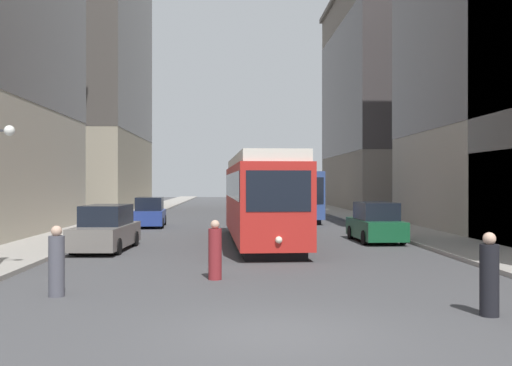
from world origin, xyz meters
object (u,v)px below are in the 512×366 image
(pedestrian_crossing_far, at_px, (489,277))
(pedestrian_on_sidewalk, at_px, (215,252))
(streetcar, at_px, (260,197))
(parked_car_left_mid, at_px, (150,213))
(transit_bus, at_px, (296,193))
(pedestrian_crossing_near, at_px, (57,263))
(parked_car_left_near, at_px, (106,229))
(parked_car_right_far, at_px, (376,223))

(pedestrian_crossing_far, distance_m, pedestrian_on_sidewalk, 7.45)
(streetcar, relative_size, pedestrian_crossing_far, 7.86)
(streetcar, distance_m, pedestrian_crossing_far, 15.14)
(parked_car_left_mid, distance_m, pedestrian_on_sidewalk, 20.46)
(transit_bus, bearing_deg, pedestrian_crossing_near, -107.57)
(transit_bus, distance_m, parked_car_left_near, 21.10)
(parked_car_left_mid, xyz_separation_m, pedestrian_on_sidewalk, (4.59, -19.93, -0.06))
(streetcar, xyz_separation_m, transit_bus, (3.38, 16.25, -0.15))
(parked_car_left_near, relative_size, pedestrian_on_sidewalk, 3.01)
(parked_car_left_near, bearing_deg, pedestrian_crossing_far, -46.88)
(transit_bus, distance_m, pedestrian_crossing_far, 30.84)
(pedestrian_crossing_near, bearing_deg, streetcar, 165.50)
(parked_car_left_mid, height_order, pedestrian_on_sidewalk, parked_car_left_mid)
(parked_car_left_mid, relative_size, pedestrian_on_sidewalk, 2.70)
(transit_bus, height_order, pedestrian_crossing_far, transit_bus)
(parked_car_left_near, xyz_separation_m, pedestrian_crossing_far, (10.31, -12.12, -0.05))
(parked_car_right_far, height_order, pedestrian_crossing_near, parked_car_right_far)
(streetcar, xyz_separation_m, parked_car_right_far, (5.34, 0.45, -1.26))
(parked_car_right_far, bearing_deg, streetcar, 3.70)
(transit_bus, height_order, parked_car_left_mid, transit_bus)
(streetcar, distance_m, transit_bus, 16.60)
(parked_car_left_near, xyz_separation_m, parked_car_left_mid, (-0.00, 12.58, -0.00))
(parked_car_right_far, bearing_deg, pedestrian_crossing_near, 48.04)
(transit_bus, bearing_deg, pedestrian_crossing_far, -89.12)
(parked_car_left_near, height_order, parked_car_right_far, same)
(streetcar, xyz_separation_m, parked_car_left_near, (-6.35, -2.43, -1.26))
(transit_bus, bearing_deg, parked_car_left_mid, -148.08)
(pedestrian_crossing_far, height_order, pedestrian_on_sidewalk, pedestrian_crossing_far)
(streetcar, height_order, pedestrian_on_sidewalk, streetcar)
(parked_car_left_near, xyz_separation_m, pedestrian_crossing_near, (0.86, -9.65, -0.05))
(parked_car_left_near, bearing_deg, parked_car_left_mid, 92.76)
(parked_car_right_far, bearing_deg, parked_car_left_mid, -40.80)
(transit_bus, height_order, parked_car_left_near, transit_bus)
(parked_car_right_far, distance_m, pedestrian_crossing_far, 15.07)
(parked_car_left_mid, height_order, parked_car_right_far, same)
(parked_car_right_far, distance_m, pedestrian_on_sidewalk, 12.47)
(parked_car_left_mid, bearing_deg, pedestrian_crossing_near, -91.18)
(streetcar, relative_size, transit_bus, 1.20)
(parked_car_left_near, xyz_separation_m, pedestrian_on_sidewalk, (4.59, -7.36, -0.06))
(streetcar, bearing_deg, parked_car_left_mid, 119.58)
(parked_car_right_far, relative_size, pedestrian_on_sidewalk, 2.67)
(streetcar, bearing_deg, parked_car_right_far, 2.36)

